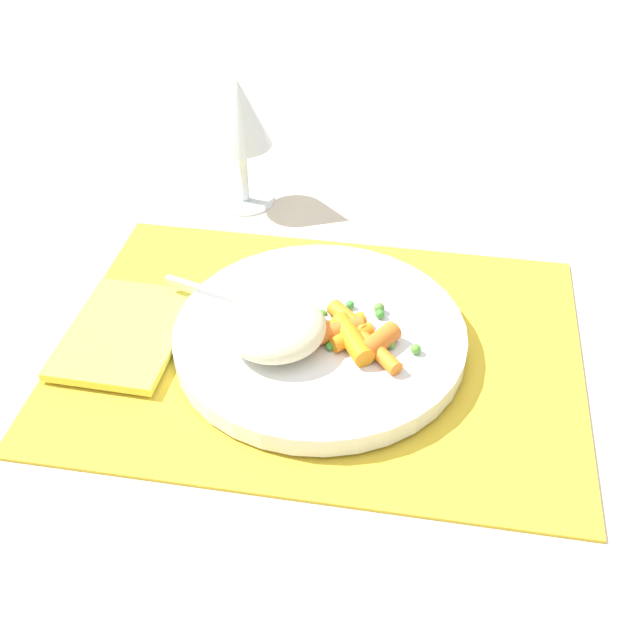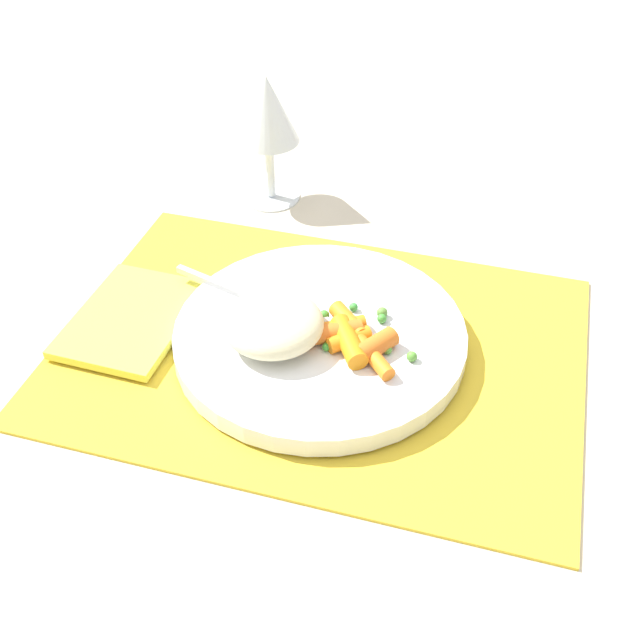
% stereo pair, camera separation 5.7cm
% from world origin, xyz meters
% --- Properties ---
extents(ground_plane, '(2.40, 2.40, 0.00)m').
position_xyz_m(ground_plane, '(0.00, 0.00, 0.00)').
color(ground_plane, beige).
extents(placemat, '(0.45, 0.32, 0.01)m').
position_xyz_m(placemat, '(0.00, 0.00, 0.00)').
color(placemat, gold).
rests_on(placemat, ground_plane).
extents(plate, '(0.25, 0.25, 0.02)m').
position_xyz_m(plate, '(0.00, 0.00, 0.02)').
color(plate, white).
rests_on(plate, placemat).
extents(rice_mound, '(0.09, 0.08, 0.04)m').
position_xyz_m(rice_mound, '(-0.03, -0.02, 0.04)').
color(rice_mound, beige).
rests_on(rice_mound, plate).
extents(carrot_portion, '(0.09, 0.08, 0.02)m').
position_xyz_m(carrot_portion, '(0.03, -0.01, 0.03)').
color(carrot_portion, orange).
rests_on(carrot_portion, plate).
extents(pea_scatter, '(0.09, 0.07, 0.01)m').
position_xyz_m(pea_scatter, '(0.03, 0.00, 0.03)').
color(pea_scatter, '#3D8D2E').
rests_on(pea_scatter, plate).
extents(fork, '(0.19, 0.06, 0.01)m').
position_xyz_m(fork, '(-0.04, 0.01, 0.03)').
color(fork, '#B9B9B9').
rests_on(fork, plate).
extents(wine_glass, '(0.07, 0.07, 0.14)m').
position_xyz_m(wine_glass, '(-0.12, 0.23, 0.10)').
color(wine_glass, silver).
rests_on(wine_glass, ground_plane).
extents(napkin, '(0.10, 0.14, 0.01)m').
position_xyz_m(napkin, '(-0.17, -0.02, 0.01)').
color(napkin, '#EAE54C').
rests_on(napkin, placemat).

